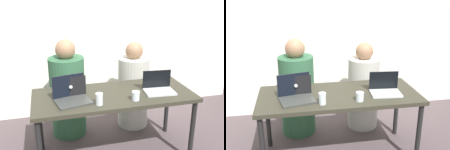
# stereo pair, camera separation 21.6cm
# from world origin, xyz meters

# --- Properties ---
(back_wall) EXTENTS (4.50, 0.10, 2.31)m
(back_wall) POSITION_xyz_m (0.00, 1.18, 1.16)
(back_wall) COLOR white
(back_wall) RESTS_ON ground
(desk) EXTENTS (1.63, 0.69, 0.73)m
(desk) POSITION_xyz_m (0.00, 0.00, 0.66)
(desk) COLOR #323024
(desk) RESTS_ON ground
(person_on_left) EXTENTS (0.44, 0.44, 1.20)m
(person_on_left) POSITION_xyz_m (-0.42, 0.58, 0.53)
(person_on_left) COLOR #2F5D3E
(person_on_left) RESTS_ON ground
(person_on_right) EXTENTS (0.45, 0.45, 1.12)m
(person_on_right) POSITION_xyz_m (0.42, 0.58, 0.50)
(person_on_right) COLOR #BAB9AF
(person_on_right) RESTS_ON ground
(laptop_front_right) EXTENTS (0.32, 0.25, 0.21)m
(laptop_front_right) POSITION_xyz_m (0.47, -0.06, 0.77)
(laptop_front_right) COLOR silver
(laptop_front_right) RESTS_ON desk
(laptop_front_left) EXTENTS (0.37, 0.32, 0.24)m
(laptop_front_left) POSITION_xyz_m (-0.44, -0.06, 0.78)
(laptop_front_left) COLOR #393B38
(laptop_front_left) RESTS_ON desk
(laptop_back_left) EXTENTS (0.33, 0.26, 0.21)m
(laptop_back_left) POSITION_xyz_m (-0.44, 0.09, 0.77)
(laptop_back_left) COLOR #B0B8BA
(laptop_back_left) RESTS_ON desk
(water_glass_right) EXTENTS (0.08, 0.08, 0.09)m
(water_glass_right) POSITION_xyz_m (0.16, -0.20, 0.76)
(water_glass_right) COLOR silver
(water_glass_right) RESTS_ON desk
(water_glass_left) EXTENTS (0.07, 0.07, 0.11)m
(water_glass_left) POSITION_xyz_m (-0.20, -0.21, 0.77)
(water_glass_left) COLOR silver
(water_glass_left) RESTS_ON desk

